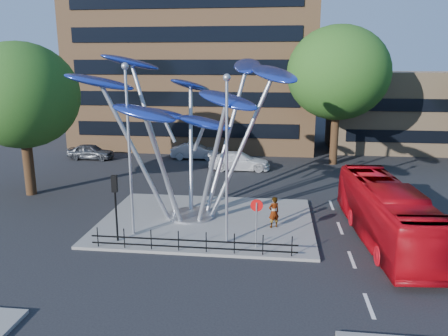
# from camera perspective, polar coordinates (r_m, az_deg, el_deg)

# --- Properties ---
(ground) EXTENTS (120.00, 120.00, 0.00)m
(ground) POSITION_cam_1_polar(r_m,az_deg,el_deg) (19.72, -2.16, -13.38)
(ground) COLOR black
(ground) RESTS_ON ground
(traffic_island) EXTENTS (12.00, 9.00, 0.15)m
(traffic_island) POSITION_cam_1_polar(r_m,az_deg,el_deg) (25.26, -2.29, -6.94)
(traffic_island) COLOR slate
(traffic_island) RESTS_ON ground
(brick_tower) EXTENTS (25.00, 15.00, 30.00)m
(brick_tower) POSITION_cam_1_polar(r_m,az_deg,el_deg) (50.48, -3.47, 20.51)
(brick_tower) COLOR #976942
(brick_tower) RESTS_ON ground
(low_building_near) EXTENTS (15.00, 8.00, 8.00)m
(low_building_near) POSITION_cam_1_polar(r_m,az_deg,el_deg) (49.39, 22.47, 6.87)
(low_building_near) COLOR tan
(low_building_near) RESTS_ON ground
(tree_right) EXTENTS (8.80, 8.80, 12.11)m
(tree_right) POSITION_cam_1_polar(r_m,az_deg,el_deg) (39.69, 14.68, 11.90)
(tree_right) COLOR black
(tree_right) RESTS_ON ground
(tree_left) EXTENTS (7.60, 7.60, 10.32)m
(tree_left) POSITION_cam_1_polar(r_m,az_deg,el_deg) (32.16, -24.98, 8.55)
(tree_left) COLOR black
(tree_left) RESTS_ON ground
(leaf_sculpture) EXTENTS (12.72, 9.54, 9.51)m
(leaf_sculpture) POSITION_cam_1_polar(r_m,az_deg,el_deg) (24.60, -4.67, 8.75)
(leaf_sculpture) COLOR #9EA0A5
(leaf_sculpture) RESTS_ON traffic_island
(street_lamp_left) EXTENTS (0.36, 0.36, 8.80)m
(street_lamp_left) POSITION_cam_1_polar(r_m,az_deg,el_deg) (22.37, -12.35, 4.08)
(street_lamp_left) COLOR #9EA0A5
(street_lamp_left) RESTS_ON traffic_island
(street_lamp_right) EXTENTS (0.36, 0.36, 8.30)m
(street_lamp_right) POSITION_cam_1_polar(r_m,az_deg,el_deg) (20.83, 0.36, 2.97)
(street_lamp_right) COLOR #9EA0A5
(street_lamp_right) RESTS_ON traffic_island
(traffic_light_island) EXTENTS (0.28, 0.18, 3.42)m
(traffic_light_island) POSITION_cam_1_polar(r_m,az_deg,el_deg) (22.24, -14.05, -3.33)
(traffic_light_island) COLOR black
(traffic_light_island) RESTS_ON traffic_island
(no_entry_sign_island) EXTENTS (0.60, 0.10, 2.45)m
(no_entry_sign_island) POSITION_cam_1_polar(r_m,az_deg,el_deg) (21.11, 4.27, -6.16)
(no_entry_sign_island) COLOR #9EA0A5
(no_entry_sign_island) RESTS_ON traffic_island
(pedestrian_railing_front) EXTENTS (10.00, 0.06, 1.00)m
(pedestrian_railing_front) POSITION_cam_1_polar(r_m,az_deg,el_deg) (21.16, -4.16, -9.79)
(pedestrian_railing_front) COLOR black
(pedestrian_railing_front) RESTS_ON traffic_island
(red_bus) EXTENTS (3.37, 11.04, 3.03)m
(red_bus) POSITION_cam_1_polar(r_m,az_deg,el_deg) (23.73, 20.44, -5.52)
(red_bus) COLOR #AF0811
(red_bus) RESTS_ON ground
(pedestrian) EXTENTS (0.76, 0.67, 1.74)m
(pedestrian) POSITION_cam_1_polar(r_m,az_deg,el_deg) (24.01, 6.53, -5.75)
(pedestrian) COLOR gray
(pedestrian) RESTS_ON traffic_island
(parked_car_left) EXTENTS (4.33, 1.79, 1.47)m
(parked_car_left) POSITION_cam_1_polar(r_m,az_deg,el_deg) (43.11, -17.02, 2.06)
(parked_car_left) COLOR #44474D
(parked_car_left) RESTS_ON ground
(parked_car_mid) EXTENTS (4.61, 1.74, 1.50)m
(parked_car_mid) POSITION_cam_1_polar(r_m,az_deg,el_deg) (41.39, -3.77, 2.19)
(parked_car_mid) COLOR #999BA0
(parked_car_mid) RESTS_ON ground
(parked_car_right) EXTENTS (5.34, 2.41, 1.52)m
(parked_car_right) POSITION_cam_1_polar(r_m,az_deg,el_deg) (37.20, 2.02, 0.92)
(parked_car_right) COLOR silver
(parked_car_right) RESTS_ON ground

